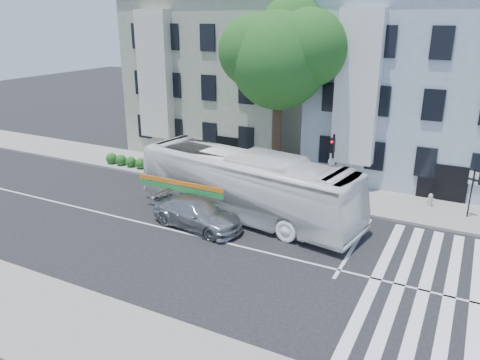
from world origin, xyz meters
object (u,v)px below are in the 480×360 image
Objects in this scene: traffic_signal at (332,160)px; fire_hydrant at (430,200)px; sedan at (197,214)px; bus at (246,185)px.

traffic_signal reaches higher than fire_hydrant.
sedan reaches higher than fire_hydrant.
bus is 17.26× the size of fire_hydrant.
sedan is at bearing -120.30° from traffic_signal.
bus is at bearing -24.44° from sedan.
bus is at bearing -123.66° from traffic_signal.
fire_hydrant is at bearing -43.45° from sedan.
sedan is 7.97m from traffic_signal.
sedan is 12.63m from fire_hydrant.
bus is 2.54× the size of sedan.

